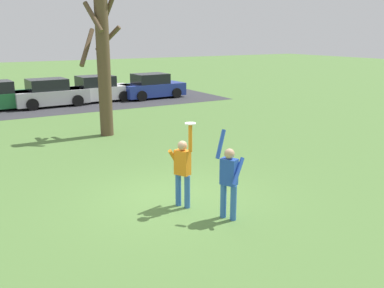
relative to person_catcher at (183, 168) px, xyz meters
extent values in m
plane|color=#567F3D|center=(0.06, 0.49, -0.98)|extent=(120.00, 120.00, 0.00)
cylinder|color=#3366B7|center=(-0.06, 0.12, -0.57)|extent=(0.14, 0.14, 0.82)
cylinder|color=#3366B7|center=(0.06, -0.12, -0.57)|extent=(0.14, 0.14, 0.82)
cube|color=orange|center=(0.00, 0.00, 0.14)|extent=(0.35, 0.42, 0.60)
sphere|color=tan|center=(0.00, 0.00, 0.55)|extent=(0.23, 0.23, 0.23)
cylinder|color=orange|center=(-0.10, 0.20, 0.19)|extent=(0.46, 0.28, 0.58)
cylinder|color=orange|center=(0.10, -0.20, 0.77)|extent=(0.09, 0.09, 0.66)
cylinder|color=#3366B7|center=(0.60, -1.25, -0.57)|extent=(0.14, 0.14, 0.82)
cylinder|color=#3366B7|center=(0.49, -1.02, -0.57)|extent=(0.14, 0.14, 0.82)
cube|color=#234CB2|center=(0.54, -1.14, 0.14)|extent=(0.35, 0.42, 0.60)
sphere|color=tan|center=(0.54, -1.14, 0.55)|extent=(0.23, 0.23, 0.23)
cylinder|color=#234CB2|center=(0.64, -1.34, 0.19)|extent=(0.46, 0.28, 0.58)
cylinder|color=#234CB2|center=(0.45, -0.93, 0.74)|extent=(0.34, 0.21, 0.65)
cylinder|color=white|center=(0.10, -0.20, 1.11)|extent=(0.26, 0.26, 0.02)
cylinder|color=black|center=(-1.00, 17.99, -0.65)|extent=(0.67, 0.26, 0.66)
cylinder|color=black|center=(-0.90, 16.17, -0.65)|extent=(0.67, 0.26, 0.66)
cube|color=#BCBCC1|center=(0.71, 16.85, -0.43)|extent=(4.20, 2.04, 0.80)
cube|color=black|center=(0.56, 16.84, 0.29)|extent=(2.19, 1.76, 0.64)
cylinder|color=black|center=(1.92, 17.83, -0.65)|extent=(0.67, 0.26, 0.66)
cylinder|color=black|center=(2.03, 16.01, -0.65)|extent=(0.67, 0.26, 0.66)
cylinder|color=black|center=(-0.62, 17.68, -0.65)|extent=(0.67, 0.26, 0.66)
cylinder|color=black|center=(-0.51, 15.86, -0.65)|extent=(0.67, 0.26, 0.66)
cube|color=white|center=(3.68, 17.18, -0.43)|extent=(4.20, 2.04, 0.80)
cube|color=black|center=(3.53, 17.17, 0.29)|extent=(2.19, 1.76, 0.64)
cylinder|color=black|center=(4.89, 18.16, -0.65)|extent=(0.67, 0.26, 0.66)
cylinder|color=black|center=(5.00, 16.34, -0.65)|extent=(0.67, 0.26, 0.66)
cylinder|color=black|center=(2.36, 18.01, -0.65)|extent=(0.67, 0.26, 0.66)
cylinder|color=black|center=(2.46, 16.19, -0.65)|extent=(0.67, 0.26, 0.66)
cube|color=#233893|center=(7.21, 16.82, -0.43)|extent=(4.20, 2.04, 0.80)
cube|color=black|center=(7.06, 16.81, 0.29)|extent=(2.19, 1.76, 0.64)
cylinder|color=black|center=(8.42, 17.81, -0.65)|extent=(0.67, 0.26, 0.66)
cylinder|color=black|center=(8.53, 15.99, -0.65)|extent=(0.67, 0.26, 0.66)
cylinder|color=black|center=(5.88, 17.66, -0.65)|extent=(0.67, 0.26, 0.66)
cylinder|color=black|center=(5.99, 15.84, -0.65)|extent=(0.67, 0.26, 0.66)
cube|color=#38383D|center=(0.76, 16.90, -0.98)|extent=(21.38, 6.40, 0.01)
cylinder|color=brown|center=(1.01, 8.22, 1.95)|extent=(0.53, 0.53, 5.87)
cylinder|color=brown|center=(1.38, 8.58, 2.91)|extent=(0.94, 0.95, 1.05)
cylinder|color=brown|center=(0.63, 8.06, 3.72)|extent=(0.55, 0.97, 1.18)
cylinder|color=brown|center=(1.43, 8.47, 4.09)|extent=(0.74, 1.06, 1.82)
cylinder|color=brown|center=(0.50, 8.63, 2.58)|extent=(1.05, 1.24, 1.48)
camera|label=1|loc=(-4.73, -8.45, 3.10)|focal=39.88mm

